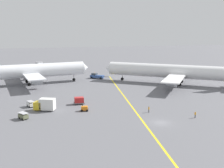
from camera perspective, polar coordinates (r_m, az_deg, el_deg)
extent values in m
plane|color=slate|center=(69.40, 10.07, -7.92)|extent=(600.00, 600.00, 0.00)
cube|color=yellow|center=(77.06, 4.99, -5.84)|extent=(18.20, 118.76, 0.01)
cylinder|color=white|center=(119.62, -15.75, 2.70)|extent=(42.52, 11.86, 5.73)
cone|color=white|center=(124.91, -5.61, 3.41)|extent=(3.54, 5.63, 5.28)
cube|color=white|center=(119.45, -16.73, 2.22)|extent=(11.95, 38.80, 0.44)
cylinder|color=#999EA3|center=(109.42, -15.36, 0.55)|extent=(4.54, 3.19, 2.60)
cylinder|color=#999EA3|center=(130.35, -16.92, 2.12)|extent=(4.54, 3.19, 2.60)
cylinder|color=slate|center=(123.12, -17.33, 1.04)|extent=(0.28, 0.28, 2.48)
cylinder|color=black|center=(123.33, -17.30, 0.48)|extent=(1.37, 0.73, 1.30)
cylinder|color=slate|center=(116.47, -16.89, 0.51)|extent=(0.28, 0.28, 2.48)
cylinder|color=black|center=(116.70, -16.86, -0.09)|extent=(1.37, 0.73, 1.30)
cylinder|color=slate|center=(123.85, -7.94, 1.51)|extent=(0.28, 0.28, 2.48)
cylinder|color=black|center=(124.06, -7.93, 0.94)|extent=(1.37, 0.73, 1.30)
cylinder|color=white|center=(118.47, 12.39, 2.61)|extent=(47.67, 38.13, 5.71)
cone|color=white|center=(126.04, -0.75, 3.37)|extent=(5.41, 5.88, 5.26)
cube|color=white|center=(118.22, 13.70, 2.11)|extent=(32.86, 40.44, 0.44)
cylinder|color=#999EA3|center=(131.23, 13.97, 2.18)|extent=(4.92, 4.61, 2.60)
cylinder|color=#999EA3|center=(106.12, 12.20, 0.17)|extent=(4.92, 4.61, 2.60)
cylinder|color=slate|center=(115.24, 13.90, 0.47)|extent=(0.28, 0.28, 2.12)
cylinder|color=black|center=(115.44, 13.88, -0.05)|extent=(1.37, 1.22, 1.30)
cylinder|color=slate|center=(121.89, 14.32, 1.02)|extent=(0.28, 0.28, 2.12)
cylinder|color=black|center=(122.07, 14.29, 0.53)|extent=(1.37, 1.22, 1.30)
cylinder|color=slate|center=(124.27, 2.15, 1.56)|extent=(0.28, 0.28, 2.12)
cylinder|color=black|center=(124.45, 2.15, 1.07)|extent=(1.37, 1.22, 1.30)
cube|color=#2D4C8C|center=(129.04, -3.11, 1.60)|extent=(6.55, 5.93, 1.14)
cube|color=#333D47|center=(129.49, -3.68, 2.08)|extent=(3.03, 2.97, 0.90)
cylinder|color=#4C4C51|center=(127.03, -1.15, 1.51)|extent=(2.62, 2.16, 0.20)
sphere|color=orange|center=(129.39, -3.69, 2.36)|extent=(0.24, 0.24, 0.24)
cylinder|color=black|center=(129.08, -4.27, 1.33)|extent=(0.89, 0.80, 0.90)
cylinder|color=black|center=(131.22, -3.79, 1.50)|extent=(0.89, 0.80, 0.90)
cylinder|color=black|center=(127.08, -2.40, 1.19)|extent=(0.89, 0.80, 0.90)
cylinder|color=black|center=(129.25, -1.95, 1.37)|extent=(0.89, 0.80, 0.90)
cube|color=slate|center=(85.29, -6.86, -3.90)|extent=(3.30, 2.34, 0.25)
cube|color=red|center=(85.06, -6.87, -3.30)|extent=(2.89, 2.12, 1.60)
cylinder|color=black|center=(86.08, -6.42, -3.83)|extent=(0.61, 0.23, 0.60)
cylinder|color=black|center=(84.74, -6.30, -4.07)|extent=(0.61, 0.23, 0.60)
cylinder|color=black|center=(85.92, -7.41, -3.89)|extent=(0.61, 0.23, 0.60)
cylinder|color=black|center=(84.57, -7.31, -4.13)|extent=(0.61, 0.23, 0.60)
cube|color=orange|center=(77.94, -5.74, -5.01)|extent=(2.04, 1.60, 1.10)
cylinder|color=black|center=(77.76, -6.15, -4.44)|extent=(0.16, 0.16, 0.50)
cylinder|color=black|center=(78.72, -5.16, -5.25)|extent=(0.63, 0.34, 0.60)
cylinder|color=black|center=(77.38, -5.21, -5.54)|extent=(0.63, 0.34, 0.60)
cylinder|color=black|center=(78.81, -6.25, -5.25)|extent=(0.63, 0.34, 0.60)
cylinder|color=black|center=(77.48, -6.32, -5.54)|extent=(0.63, 0.34, 0.60)
cube|color=gold|center=(80.90, -15.05, -4.33)|extent=(2.98, 3.08, 2.20)
cube|color=silver|center=(79.80, -13.31, -4.09)|extent=(4.81, 3.88, 3.20)
cylinder|color=black|center=(80.14, -14.42, -5.27)|extent=(0.63, 0.42, 0.60)
cylinder|color=black|center=(81.38, -14.06, -4.99)|extent=(0.63, 0.42, 0.60)
cylinder|color=black|center=(79.60, -13.42, -5.33)|extent=(0.63, 0.42, 0.60)
cylinder|color=black|center=(80.85, -13.06, -5.05)|extent=(0.63, 0.42, 0.60)
cube|color=#666B4C|center=(74.32, -17.98, -6.36)|extent=(2.67, 3.00, 1.00)
cube|color=#B2B2B7|center=(74.08, -18.02, -5.74)|extent=(2.81, 3.15, 0.12)
cylinder|color=black|center=(74.75, -18.72, -6.71)|extent=(0.49, 0.61, 0.60)
cylinder|color=black|center=(75.42, -17.80, -6.49)|extent=(0.49, 0.61, 0.60)
cylinder|color=black|center=(73.51, -18.12, -6.98)|extent=(0.49, 0.61, 0.60)
cylinder|color=black|center=(74.19, -17.19, -6.75)|extent=(0.49, 0.61, 0.60)
cube|color=silver|center=(85.19, -16.56, -4.05)|extent=(2.45, 2.99, 1.00)
cube|color=#B2B2B7|center=(84.98, -16.59, -3.50)|extent=(2.58, 3.14, 0.12)
cylinder|color=black|center=(84.94, -15.90, -4.41)|extent=(0.43, 0.63, 0.60)
cylinder|color=black|center=(84.39, -16.76, -4.56)|extent=(0.43, 0.63, 0.60)
cylinder|color=black|center=(86.26, -16.33, -4.19)|extent=(0.43, 0.63, 0.60)
cylinder|color=black|center=(85.72, -17.18, -4.34)|extent=(0.43, 0.63, 0.60)
cylinder|color=#4C4C51|center=(77.09, 7.66, -5.56)|extent=(0.28, 0.28, 0.85)
cylinder|color=orange|center=(76.89, 7.68, -5.04)|extent=(0.36, 0.36, 0.60)
sphere|color=brown|center=(76.77, 7.69, -4.74)|extent=(0.23, 0.23, 0.23)
cylinder|color=#4C4C51|center=(75.02, 16.91, -6.44)|extent=(0.28, 0.28, 0.84)
cylinder|color=orange|center=(74.82, 16.94, -5.91)|extent=(0.36, 0.36, 0.60)
sphere|color=#9E704C|center=(74.70, 16.96, -5.61)|extent=(0.23, 0.23, 0.23)
cylinder|color=#F24C19|center=(74.84, 16.72, -5.80)|extent=(0.05, 0.05, 0.40)
cylinder|color=#B7B7BC|center=(140.26, -14.89, 3.25)|extent=(3.47, 21.09, 3.20)
cylinder|color=#99999E|center=(150.70, -14.95, 3.77)|extent=(3.84, 3.84, 3.52)
cylinder|color=#595960|center=(149.97, -14.90, 2.97)|extent=(0.70, 0.70, 4.02)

